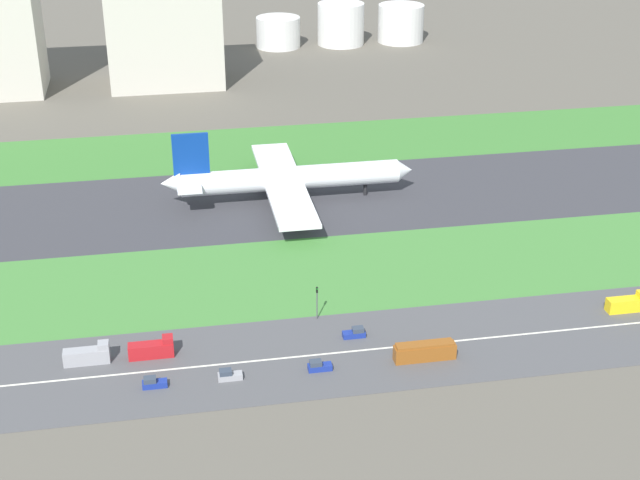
# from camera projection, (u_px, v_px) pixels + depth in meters

# --- Properties ---
(ground_plane) EXTENTS (800.00, 800.00, 0.00)m
(ground_plane) POSITION_uv_depth(u_px,v_px,m) (297.00, 200.00, 239.35)
(ground_plane) COLOR #5B564C
(runway) EXTENTS (280.00, 46.00, 0.10)m
(runway) POSITION_uv_depth(u_px,v_px,m) (297.00, 200.00, 239.33)
(runway) COLOR #38383D
(runway) RESTS_ON ground_plane
(grass_median_north) EXTENTS (280.00, 36.00, 0.10)m
(grass_median_north) POSITION_uv_depth(u_px,v_px,m) (276.00, 146.00, 275.61)
(grass_median_north) COLOR #3D7A33
(grass_median_north) RESTS_ON ground_plane
(grass_median_south) EXTENTS (280.00, 36.00, 0.10)m
(grass_median_south) POSITION_uv_depth(u_px,v_px,m) (326.00, 273.00, 203.05)
(grass_median_south) COLOR #427F38
(grass_median_south) RESTS_ON ground_plane
(highway) EXTENTS (280.00, 28.00, 0.10)m
(highway) POSITION_uv_depth(u_px,v_px,m) (358.00, 351.00, 174.73)
(highway) COLOR #4C4C4F
(highway) RESTS_ON ground_plane
(highway_centerline) EXTENTS (266.00, 0.50, 0.01)m
(highway_centerline) POSITION_uv_depth(u_px,v_px,m) (358.00, 351.00, 174.71)
(highway_centerline) COLOR silver
(highway_centerline) RESTS_ON highway
(airliner) EXTENTS (65.00, 56.00, 19.70)m
(airliner) POSITION_uv_depth(u_px,v_px,m) (284.00, 179.00, 236.10)
(airliner) COLOR white
(airliner) RESTS_ON runway
(car_6) EXTENTS (4.40, 1.80, 2.00)m
(car_6) POSITION_uv_depth(u_px,v_px,m) (319.00, 366.00, 168.58)
(car_6) COLOR navy
(car_6) RESTS_ON highway
(car_2) EXTENTS (4.40, 1.80, 2.00)m
(car_2) POSITION_uv_depth(u_px,v_px,m) (153.00, 383.00, 163.80)
(car_2) COLOR navy
(car_2) RESTS_ON highway
(car_3) EXTENTS (4.40, 1.80, 2.00)m
(car_3) POSITION_uv_depth(u_px,v_px,m) (229.00, 375.00, 165.95)
(car_3) COLOR #99999E
(car_3) RESTS_ON highway
(bus_1) EXTENTS (11.60, 2.50, 3.50)m
(bus_1) POSITION_uv_depth(u_px,v_px,m) (425.00, 351.00, 171.39)
(bus_1) COLOR brown
(bus_1) RESTS_ON highway
(car_1) EXTENTS (4.40, 1.80, 2.00)m
(car_1) POSITION_uv_depth(u_px,v_px,m) (355.00, 333.00, 178.86)
(car_1) COLOR navy
(car_1) RESTS_ON highway
(truck_0) EXTENTS (8.40, 2.50, 4.00)m
(truck_0) POSITION_uv_depth(u_px,v_px,m) (628.00, 304.00, 187.64)
(truck_0) COLOR yellow
(truck_0) RESTS_ON highway
(truck_1) EXTENTS (8.40, 2.50, 4.00)m
(truck_1) POSITION_uv_depth(u_px,v_px,m) (88.00, 355.00, 170.45)
(truck_1) COLOR #99999E
(truck_1) RESTS_ON highway
(truck_2) EXTENTS (8.40, 2.50, 4.00)m
(truck_2) POSITION_uv_depth(u_px,v_px,m) (152.00, 349.00, 172.33)
(truck_2) COLOR #B2191E
(truck_2) RESTS_ON highway
(traffic_light) EXTENTS (0.36, 0.50, 7.20)m
(traffic_light) POSITION_uv_depth(u_px,v_px,m) (317.00, 301.00, 183.49)
(traffic_light) COLOR #4C4C51
(traffic_light) RESTS_ON highway
(hangar_building) EXTENTS (39.64, 27.90, 41.75)m
(hangar_building) POSITION_uv_depth(u_px,v_px,m) (164.00, 25.00, 326.38)
(hangar_building) COLOR beige
(hangar_building) RESTS_ON ground_plane
(fuel_tank_west) EXTENTS (18.02, 18.02, 12.26)m
(fuel_tank_west) POSITION_uv_depth(u_px,v_px,m) (278.00, 32.00, 380.15)
(fuel_tank_west) COLOR silver
(fuel_tank_west) RESTS_ON ground_plane
(fuel_tank_centre) EXTENTS (19.24, 19.24, 16.95)m
(fuel_tank_centre) POSITION_uv_depth(u_px,v_px,m) (341.00, 24.00, 383.34)
(fuel_tank_centre) COLOR silver
(fuel_tank_centre) RESTS_ON ground_plane
(fuel_tank_east) EXTENTS (19.14, 19.14, 15.35)m
(fuel_tank_east) POSITION_uv_depth(u_px,v_px,m) (401.00, 23.00, 387.82)
(fuel_tank_east) COLOR silver
(fuel_tank_east) RESTS_ON ground_plane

